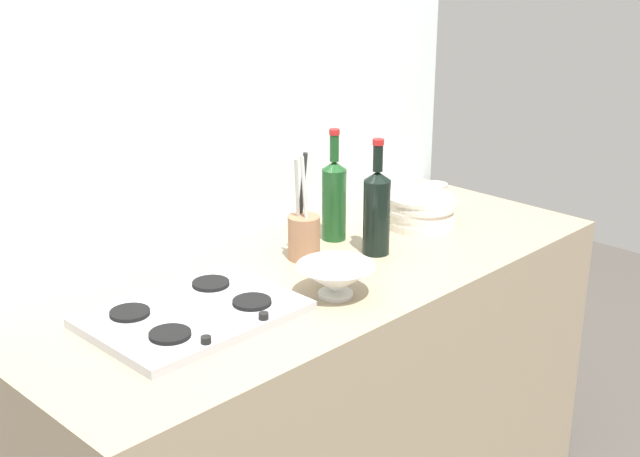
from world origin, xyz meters
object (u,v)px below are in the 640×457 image
(wine_bottle_leftmost, at_px, (334,198))
(plate_stack, at_px, (420,211))
(mixing_bowl, at_px, (336,279))
(stovetop_hob, at_px, (192,313))
(wine_bottle_mid_left, at_px, (377,210))
(utensil_crock, at_px, (304,234))
(condiment_jar_front, at_px, (435,197))

(wine_bottle_leftmost, bearing_deg, plate_stack, -22.82)
(mixing_bowl, bearing_deg, plate_stack, 17.27)
(stovetop_hob, distance_m, wine_bottle_mid_left, 0.65)
(plate_stack, relative_size, utensil_crock, 0.72)
(plate_stack, bearing_deg, mixing_bowl, -162.73)
(condiment_jar_front, bearing_deg, wine_bottle_mid_left, -165.48)
(mixing_bowl, bearing_deg, stovetop_hob, 155.33)
(utensil_crock, bearing_deg, wine_bottle_mid_left, -33.72)
(condiment_jar_front, bearing_deg, mixing_bowl, -162.06)
(mixing_bowl, bearing_deg, wine_bottle_mid_left, 22.56)
(wine_bottle_leftmost, bearing_deg, mixing_bowl, -135.64)
(stovetop_hob, height_order, condiment_jar_front, condiment_jar_front)
(mixing_bowl, distance_m, utensil_crock, 0.27)
(plate_stack, distance_m, wine_bottle_leftmost, 0.31)
(utensil_crock, xyz_separation_m, condiment_jar_front, (0.60, -0.01, -0.03))
(stovetop_hob, bearing_deg, condiment_jar_front, 4.19)
(stovetop_hob, relative_size, plate_stack, 2.21)
(wine_bottle_leftmost, height_order, utensil_crock, wine_bottle_leftmost)
(wine_bottle_mid_left, xyz_separation_m, condiment_jar_front, (0.42, 0.11, -0.08))
(condiment_jar_front, bearing_deg, utensil_crock, 179.24)
(plate_stack, relative_size, condiment_jar_front, 2.33)
(stovetop_hob, bearing_deg, utensil_crock, 10.50)
(wine_bottle_mid_left, distance_m, condiment_jar_front, 0.45)
(plate_stack, height_order, utensil_crock, utensil_crock)
(wine_bottle_leftmost, xyz_separation_m, mixing_bowl, (-0.30, -0.29, -0.08))
(wine_bottle_leftmost, relative_size, condiment_jar_front, 3.56)
(wine_bottle_mid_left, bearing_deg, condiment_jar_front, 14.52)
(plate_stack, bearing_deg, stovetop_hob, -178.63)
(wine_bottle_leftmost, bearing_deg, utensil_crock, -163.93)
(stovetop_hob, bearing_deg, wine_bottle_leftmost, 12.07)
(plate_stack, height_order, mixing_bowl, plate_stack)
(utensil_crock, bearing_deg, mixing_bowl, -116.90)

